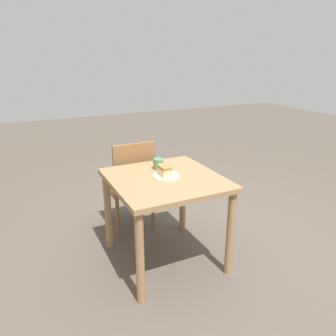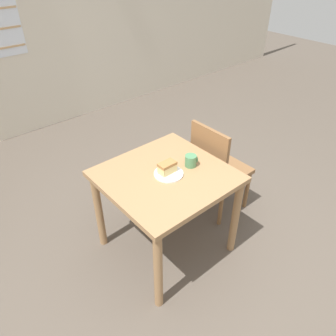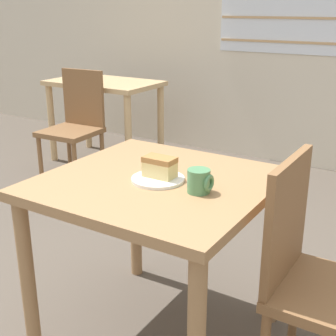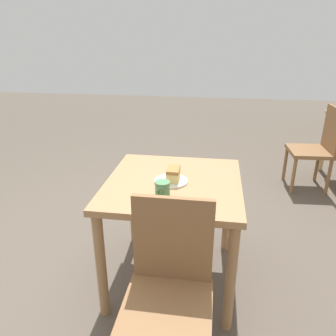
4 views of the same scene
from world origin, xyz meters
name	(u,v)px [view 4 (image 4 of 4)]	position (x,y,z in m)	size (l,w,h in m)	color
ground_plane	(127,271)	(0.00, 0.00, 0.00)	(14.00, 14.00, 0.00)	brown
dining_table_near	(173,198)	(0.00, 0.34, 0.63)	(0.87, 0.84, 0.75)	#9E754C
chair_near_window	(169,287)	(0.63, 0.40, 0.48)	(0.42, 0.42, 0.90)	brown
chair_far_corner	(317,146)	(-1.68, 1.67, 0.48)	(0.44, 0.44, 0.90)	brown
plate	(171,181)	(0.01, 0.32, 0.75)	(0.21, 0.21, 0.01)	white
cake_slice	(173,174)	(0.01, 0.34, 0.80)	(0.13, 0.08, 0.08)	#E0C67F
coffee_mug	(162,189)	(0.21, 0.30, 0.79)	(0.09, 0.08, 0.09)	#4C8456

